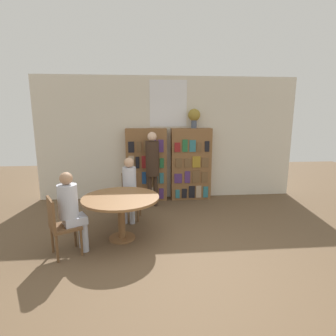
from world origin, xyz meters
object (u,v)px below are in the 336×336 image
at_px(bookshelf_right, 191,164).
at_px(flower_vase, 194,116).
at_px(bookshelf_left, 147,165).
at_px(seated_reader_right, 71,207).
at_px(seated_reader_left, 129,185).
at_px(chair_near_camera, 60,224).
at_px(reading_table, 121,203).
at_px(librarian_standing, 152,161).
at_px(chair_left_side, 131,193).

xyz_separation_m(bookshelf_right, flower_vase, (0.06, 0.00, 1.18)).
height_order(bookshelf_left, seated_reader_right, bookshelf_left).
distance_m(bookshelf_left, seated_reader_right, 2.77).
distance_m(seated_reader_left, seated_reader_right, 1.42).
distance_m(chair_near_camera, seated_reader_right, 0.28).
xyz_separation_m(bookshelf_right, reading_table, (-1.54, -2.13, -0.25)).
distance_m(bookshelf_left, bookshelf_right, 1.10).
relative_size(chair_near_camera, librarian_standing, 0.53).
relative_size(flower_vase, chair_near_camera, 0.51).
xyz_separation_m(flower_vase, seated_reader_left, (-1.51, -1.34, -1.33)).
height_order(bookshelf_right, chair_near_camera, bookshelf_right).
distance_m(chair_left_side, seated_reader_left, 0.28).
bearing_deg(librarian_standing, chair_near_camera, -123.95).
bearing_deg(chair_near_camera, chair_left_side, 117.00).
bearing_deg(seated_reader_right, flower_vase, 108.34).
relative_size(flower_vase, chair_left_side, 0.51).
relative_size(bookshelf_left, chair_left_side, 1.95).
height_order(bookshelf_right, seated_reader_left, bookshelf_right).
bearing_deg(flower_vase, bookshelf_right, -175.46).
distance_m(bookshelf_right, reading_table, 2.64).
relative_size(bookshelf_right, reading_table, 1.38).
xyz_separation_m(reading_table, librarian_standing, (0.57, 1.63, 0.42)).
bearing_deg(reading_table, chair_near_camera, -150.56).
bearing_deg(chair_left_side, librarian_standing, -118.24).
xyz_separation_m(reading_table, chair_near_camera, (-0.85, -0.48, -0.12)).
distance_m(chair_left_side, librarian_standing, 0.97).
bearing_deg(chair_left_side, reading_table, 90.00).
relative_size(chair_near_camera, seated_reader_left, 0.71).
distance_m(flower_vase, chair_left_side, 2.44).
bearing_deg(bookshelf_right, seated_reader_left, -137.20).
xyz_separation_m(bookshelf_left, seated_reader_right, (-1.13, -2.52, -0.15)).
bearing_deg(bookshelf_left, bookshelf_right, 0.00).
xyz_separation_m(seated_reader_left, librarian_standing, (0.48, 0.84, 0.32)).
relative_size(flower_vase, seated_reader_left, 0.36).
xyz_separation_m(bookshelf_left, flower_vase, (1.16, 0.00, 1.17)).
xyz_separation_m(flower_vase, seated_reader_right, (-2.29, -2.53, -1.33)).
bearing_deg(bookshelf_right, chair_left_side, -140.83).
bearing_deg(reading_table, seated_reader_left, 83.44).
xyz_separation_m(bookshelf_right, seated_reader_right, (-2.23, -2.52, -0.15)).
bearing_deg(seated_reader_right, librarian_standing, 118.51).
bearing_deg(bookshelf_left, reading_table, -101.66).
bearing_deg(flower_vase, seated_reader_left, -138.26).
bearing_deg(seated_reader_left, reading_table, 90.00).
height_order(bookshelf_right, librarian_standing, bookshelf_right).
xyz_separation_m(bookshelf_left, chair_left_side, (-0.33, -1.16, -0.37)).
relative_size(chair_left_side, seated_reader_right, 0.72).
distance_m(reading_table, seated_reader_right, 0.80).
xyz_separation_m(reading_table, chair_left_side, (0.11, 0.97, -0.12)).
bearing_deg(seated_reader_left, seated_reader_right, 62.96).
relative_size(chair_near_camera, seated_reader_right, 0.72).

